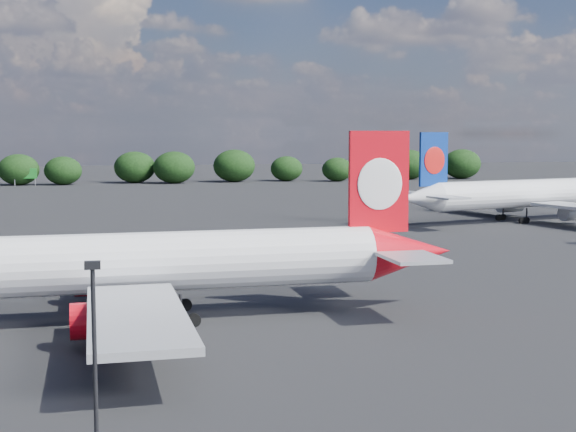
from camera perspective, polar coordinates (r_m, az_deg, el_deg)
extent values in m
plane|color=black|center=(99.51, -14.95, -2.02)|extent=(500.00, 500.00, 0.00)
cylinder|color=white|center=(57.79, -9.65, -3.23)|extent=(32.45, 5.27, 4.25)
cone|color=red|center=(62.30, 8.62, -2.55)|extent=(6.94, 4.47, 4.25)
cube|color=red|center=(60.82, 6.47, 2.43)|extent=(4.69, 0.57, 7.66)
ellipsoid|color=white|center=(60.59, 6.55, 2.27)|extent=(3.58, 0.28, 3.91)
ellipsoid|color=white|center=(61.06, 6.39, 2.30)|extent=(3.58, 0.28, 3.91)
cube|color=#A7A9AF|center=(57.33, 8.83, -2.94)|extent=(3.99, 5.22, 0.26)
cube|color=#A7A9AF|center=(65.98, 5.70, -1.75)|extent=(3.99, 5.22, 0.26)
cube|color=#A7A9AF|center=(47.10, -10.70, -7.01)|extent=(6.06, 17.18, 0.47)
cube|color=#A7A9AF|center=(68.83, -11.73, -2.96)|extent=(6.06, 17.18, 0.47)
cylinder|color=red|center=(51.44, -12.85, -7.22)|extent=(4.32, 2.43, 2.30)
cube|color=#A7A9AF|center=(51.31, -12.87, -6.57)|extent=(1.88, 0.31, 1.02)
cylinder|color=red|center=(64.78, -13.07, -4.53)|extent=(4.32, 2.43, 2.30)
cube|color=#A7A9AF|center=(64.67, -13.09, -4.01)|extent=(1.88, 0.31, 1.02)
cylinder|color=black|center=(55.99, -7.66, -6.59)|extent=(0.25, 0.25, 2.13)
cylinder|color=black|center=(56.17, -7.65, -7.40)|extent=(0.95, 0.41, 0.94)
cylinder|color=black|center=(56.28, -6.69, -7.36)|extent=(0.95, 0.41, 0.94)
cylinder|color=black|center=(60.96, -8.18, -5.57)|extent=(0.25, 0.25, 2.13)
cylinder|color=black|center=(61.13, -8.17, -6.32)|extent=(0.95, 0.41, 0.94)
cylinder|color=black|center=(61.22, -7.29, -6.28)|extent=(0.95, 0.41, 0.94)
cylinder|color=white|center=(127.19, 16.43, 1.55)|extent=(32.38, 12.14, 4.25)
cone|color=white|center=(114.82, 9.24, 1.27)|extent=(7.65, 5.81, 4.25)
cube|color=navy|center=(116.03, 10.31, 3.99)|extent=(4.64, 1.57, 7.66)
ellipsoid|color=red|center=(115.83, 10.38, 3.91)|extent=(3.50, 1.05, 3.91)
ellipsoid|color=red|center=(116.24, 10.23, 3.92)|extent=(3.50, 1.05, 3.91)
cube|color=#A7A9AF|center=(112.07, 11.34, 1.29)|extent=(4.98, 5.90, 0.26)
cube|color=#A7A9AF|center=(119.59, 8.60, 1.62)|extent=(4.98, 5.90, 0.26)
cube|color=#A7A9AF|center=(136.68, 13.79, 1.33)|extent=(9.58, 17.86, 0.47)
cylinder|color=#A7A9AF|center=(124.93, 19.66, 0.23)|extent=(4.69, 3.28, 2.30)
cube|color=#A7A9AF|center=(124.88, 19.67, 0.51)|extent=(1.88, 0.71, 1.02)
cylinder|color=#A7A9AF|center=(134.69, 15.50, 0.75)|extent=(4.69, 3.28, 2.30)
cube|color=#A7A9AF|center=(134.64, 15.50, 1.00)|extent=(1.88, 0.71, 1.02)
cylinder|color=black|center=(124.43, 16.61, 0.07)|extent=(0.29, 0.29, 2.13)
cylinder|color=black|center=(124.51, 16.60, -0.30)|extent=(1.00, 0.60, 0.94)
cylinder|color=black|center=(123.87, 16.28, -0.32)|extent=(1.00, 0.60, 0.94)
cylinder|color=black|center=(128.19, 15.06, 0.28)|extent=(0.29, 0.29, 2.13)
cylinder|color=black|center=(128.26, 15.05, -0.08)|extent=(1.00, 0.60, 0.94)
cylinder|color=black|center=(127.65, 14.73, -0.10)|extent=(1.00, 0.60, 0.94)
cylinder|color=black|center=(29.49, -13.52, -12.03)|extent=(0.16, 0.16, 8.65)
cube|color=black|center=(28.45, -13.74, -3.42)|extent=(0.55, 0.30, 0.28)
cube|color=#14681D|center=(215.97, -18.22, 2.89)|extent=(6.00, 0.30, 2.60)
cylinder|color=#919499|center=(216.37, -18.86, 2.29)|extent=(0.20, 0.20, 2.00)
cylinder|color=#919499|center=(215.83, -17.54, 2.33)|extent=(0.20, 0.20, 2.00)
cube|color=gold|center=(220.78, -10.28, 3.36)|extent=(5.00, 0.30, 3.00)
cylinder|color=#919499|center=(220.92, -10.27, 2.64)|extent=(0.30, 0.30, 2.50)
ellipsoid|color=black|center=(219.51, -18.61, 3.14)|extent=(10.53, 8.91, 8.10)
ellipsoid|color=black|center=(217.54, -15.71, 3.12)|extent=(9.66, 8.17, 7.43)
ellipsoid|color=black|center=(221.58, -10.85, 3.43)|extent=(11.12, 9.41, 8.55)
ellipsoid|color=black|center=(217.82, -8.10, 3.44)|extent=(11.20, 9.48, 8.62)
ellipsoid|color=black|center=(222.90, -3.84, 3.59)|extent=(11.68, 9.88, 8.99)
ellipsoid|color=black|center=(226.36, -0.11, 3.39)|extent=(9.15, 7.74, 7.04)
ellipsoid|color=black|center=(225.32, 3.53, 3.32)|extent=(8.72, 7.38, 6.71)
ellipsoid|color=black|center=(228.99, 6.30, 3.30)|extent=(8.35, 7.06, 6.42)
ellipsoid|color=black|center=(237.49, 8.60, 3.64)|extent=(11.31, 9.57, 8.70)
ellipsoid|color=black|center=(243.77, 12.26, 3.64)|extent=(11.44, 9.68, 8.80)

